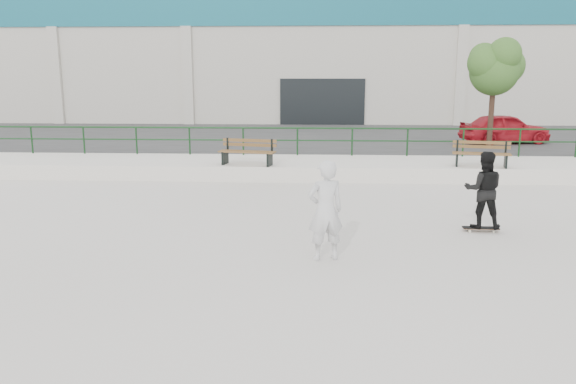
# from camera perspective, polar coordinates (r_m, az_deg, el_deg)

# --- Properties ---
(ground) EXTENTS (120.00, 120.00, 0.00)m
(ground) POSITION_cam_1_polar(r_m,az_deg,el_deg) (10.28, 4.39, -7.52)
(ground) COLOR #B3AFA4
(ground) RESTS_ON ground
(ledge) EXTENTS (30.00, 3.00, 0.50)m
(ledge) POSITION_cam_1_polar(r_m,az_deg,el_deg) (19.46, 3.76, 2.46)
(ledge) COLOR silver
(ledge) RESTS_ON ground
(parking_strip) EXTENTS (60.00, 14.00, 0.50)m
(parking_strip) POSITION_cam_1_polar(r_m,az_deg,el_deg) (27.88, 3.55, 5.29)
(parking_strip) COLOR #333333
(parking_strip) RESTS_ON ground
(railing) EXTENTS (28.00, 0.06, 1.03)m
(railing) POSITION_cam_1_polar(r_m,az_deg,el_deg) (20.61, 3.76, 5.78)
(railing) COLOR #153A19
(railing) RESTS_ON ledge
(commercial_building) EXTENTS (44.20, 16.33, 8.00)m
(commercial_building) POSITION_cam_1_polar(r_m,az_deg,el_deg) (41.71, 3.46, 13.39)
(commercial_building) COLOR beige
(commercial_building) RESTS_ON ground
(bench_left) EXTENTS (1.92, 0.91, 0.85)m
(bench_left) POSITION_cam_1_polar(r_m,az_deg,el_deg) (18.48, -4.12, 4.07)
(bench_left) COLOR brown
(bench_left) RESTS_ON ledge
(bench_right) EXTENTS (1.86, 0.88, 0.83)m
(bench_right) POSITION_cam_1_polar(r_m,az_deg,el_deg) (19.11, 19.04, 3.67)
(bench_right) COLOR brown
(bench_right) RESTS_ON ledge
(tree) EXTENTS (2.45, 2.18, 4.36)m
(tree) POSITION_cam_1_polar(r_m,az_deg,el_deg) (24.65, 20.32, 11.95)
(tree) COLOR #3E281F
(tree) RESTS_ON parking_strip
(red_car) EXTENTS (4.01, 2.27, 1.29)m
(red_car) POSITION_cam_1_polar(r_m,az_deg,el_deg) (26.12, 21.15, 6.06)
(red_car) COLOR #B41621
(red_car) RESTS_ON parking_strip
(skateboard) EXTENTS (0.78, 0.22, 0.09)m
(skateboard) POSITION_cam_1_polar(r_m,az_deg,el_deg) (13.15, 18.99, -3.50)
(skateboard) COLOR black
(skateboard) RESTS_ON ground
(standing_skater) EXTENTS (0.91, 0.76, 1.69)m
(standing_skater) POSITION_cam_1_polar(r_m,az_deg,el_deg) (12.95, 19.25, 0.21)
(standing_skater) COLOR black
(standing_skater) RESTS_ON skateboard
(seated_skater) EXTENTS (0.79, 0.64, 1.89)m
(seated_skater) POSITION_cam_1_polar(r_m,az_deg,el_deg) (10.37, 3.82, -1.90)
(seated_skater) COLOR silver
(seated_skater) RESTS_ON ground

